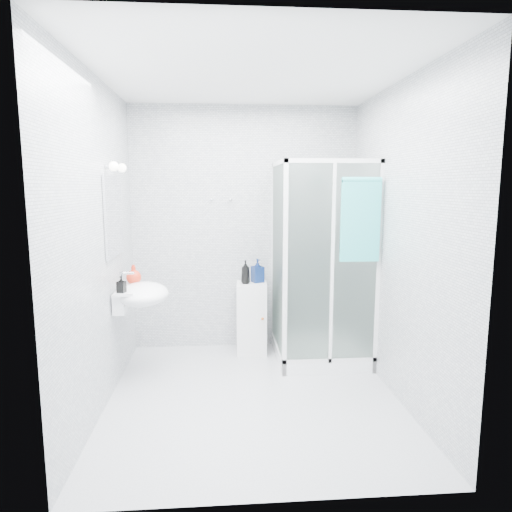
{
  "coord_description": "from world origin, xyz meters",
  "views": [
    {
      "loc": [
        -0.26,
        -3.6,
        1.75
      ],
      "look_at": [
        0.05,
        0.35,
        1.15
      ],
      "focal_mm": 32.0,
      "sensor_mm": 36.0,
      "label": 1
    }
  ],
  "objects": [
    {
      "name": "room",
      "position": [
        0.0,
        0.0,
        1.3
      ],
      "size": [
        2.4,
        2.6,
        2.6
      ],
      "color": "silver",
      "rests_on": "ground"
    },
    {
      "name": "shower_enclosure",
      "position": [
        0.67,
        0.77,
        0.45
      ],
      "size": [
        0.9,
        0.95,
        2.0
      ],
      "color": "white",
      "rests_on": "ground"
    },
    {
      "name": "wall_basin",
      "position": [
        -0.99,
        0.45,
        0.8
      ],
      "size": [
        0.46,
        0.56,
        0.35
      ],
      "color": "white",
      "rests_on": "ground"
    },
    {
      "name": "mirror",
      "position": [
        -1.19,
        0.45,
        1.5
      ],
      "size": [
        0.02,
        0.6,
        0.7
      ],
      "primitive_type": "cube",
      "color": "white",
      "rests_on": "room"
    },
    {
      "name": "vanity_lights",
      "position": [
        -1.14,
        0.45,
        1.92
      ],
      "size": [
        0.1,
        0.4,
        0.08
      ],
      "color": "silver",
      "rests_on": "room"
    },
    {
      "name": "wall_hooks",
      "position": [
        -0.25,
        1.26,
        1.62
      ],
      "size": [
        0.23,
        0.06,
        0.03
      ],
      "color": "silver",
      "rests_on": "room"
    },
    {
      "name": "storage_cabinet",
      "position": [
        0.06,
        1.06,
        0.38
      ],
      "size": [
        0.33,
        0.35,
        0.76
      ],
      "rotation": [
        0.0,
        0.0,
        -0.06
      ],
      "color": "white",
      "rests_on": "ground"
    },
    {
      "name": "hand_towel",
      "position": [
        0.98,
        0.37,
        1.48
      ],
      "size": [
        0.35,
        0.05,
        0.75
      ],
      "color": "#30B8B6",
      "rests_on": "shower_enclosure"
    },
    {
      "name": "shampoo_bottle_a",
      "position": [
        -0.01,
        1.04,
        0.88
      ],
      "size": [
        0.11,
        0.11,
        0.24
      ],
      "primitive_type": "imported",
      "rotation": [
        0.0,
        0.0,
        -0.15
      ],
      "color": "black",
      "rests_on": "storage_cabinet"
    },
    {
      "name": "shampoo_bottle_b",
      "position": [
        0.13,
        1.1,
        0.88
      ],
      "size": [
        0.15,
        0.15,
        0.25
      ],
      "primitive_type": "imported",
      "rotation": [
        0.0,
        0.0,
        0.37
      ],
      "color": "navy",
      "rests_on": "storage_cabinet"
    },
    {
      "name": "soap_dispenser_orange",
      "position": [
        -1.07,
        0.62,
        0.95
      ],
      "size": [
        0.17,
        0.17,
        0.18
      ],
      "primitive_type": "imported",
      "rotation": [
        0.0,
        0.0,
        -0.23
      ],
      "color": "red",
      "rests_on": "wall_basin"
    },
    {
      "name": "soap_dispenser_black",
      "position": [
        -1.1,
        0.26,
        0.93
      ],
      "size": [
        0.08,
        0.08,
        0.14
      ],
      "primitive_type": "imported",
      "rotation": [
        0.0,
        0.0,
        -0.28
      ],
      "color": "black",
      "rests_on": "wall_basin"
    }
  ]
}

